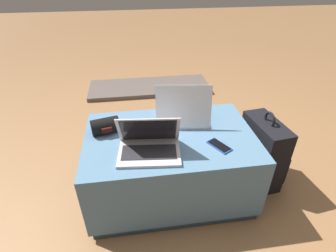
{
  "coord_description": "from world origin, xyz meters",
  "views": [
    {
      "loc": [
        -0.19,
        -1.24,
        1.35
      ],
      "look_at": [
        -0.02,
        -0.02,
        0.53
      ],
      "focal_mm": 28.0,
      "sensor_mm": 36.0,
      "label": 1
    }
  ],
  "objects": [
    {
      "name": "ground_plane",
      "position": [
        0.0,
        0.0,
        0.0
      ],
      "size": [
        14.0,
        14.0,
        0.0
      ],
      "primitive_type": "plane",
      "color": "olive"
    },
    {
      "name": "ottoman",
      "position": [
        0.0,
        0.0,
        0.23
      ],
      "size": [
        1.0,
        0.65,
        0.45
      ],
      "color": "#2A3D4E",
      "rests_on": "ground_plane"
    },
    {
      "name": "laptop_near",
      "position": [
        -0.13,
        -0.13,
        0.5
      ],
      "size": [
        0.35,
        0.26,
        0.22
      ],
      "rotation": [
        0.0,
        0.0,
        -0.1
      ],
      "color": "#B7B7BC",
      "rests_on": "ottoman"
    },
    {
      "name": "laptop_far",
      "position": [
        0.1,
        0.14,
        0.51
      ],
      "size": [
        0.36,
        0.31,
        0.27
      ],
      "rotation": [
        0.0,
        0.0,
        3.0
      ],
      "color": "silver",
      "rests_on": "ottoman"
    },
    {
      "name": "cell_phone",
      "position": [
        0.25,
        -0.14,
        0.46
      ],
      "size": [
        0.12,
        0.15,
        0.01
      ],
      "rotation": [
        0.0,
        0.0,
        3.66
      ],
      "color": "#1E4C9E",
      "rests_on": "ottoman"
    },
    {
      "name": "backpack",
      "position": [
        0.64,
        0.03,
        0.22
      ],
      "size": [
        0.24,
        0.37,
        0.54
      ],
      "rotation": [
        0.0,
        0.0,
        1.69
      ],
      "color": "black",
      "rests_on": "ground_plane"
    },
    {
      "name": "wrist_brace",
      "position": [
        -0.38,
        0.09,
        0.5
      ],
      "size": [
        0.18,
        0.13,
        0.09
      ],
      "rotation": [
        0.0,
        0.0,
        0.24
      ],
      "color": "black",
      "rests_on": "ottoman"
    },
    {
      "name": "fireplace_hearth",
      "position": [
        0.0,
        1.62,
        0.02
      ],
      "size": [
        1.4,
        0.5,
        0.04
      ],
      "color": "#564C47",
      "rests_on": "ground_plane"
    }
  ]
}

